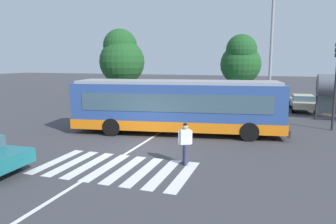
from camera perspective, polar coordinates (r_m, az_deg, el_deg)
ground_plane at (r=15.40m, az=-4.63°, el=-6.49°), size 160.00×160.00×0.00m
city_transit_bus at (r=18.10m, az=1.64°, el=1.03°), size 12.22×4.48×3.06m
pedestrian_crossing_street at (r=12.76m, az=3.11°, el=-5.27°), size 0.53×0.41×1.72m
parked_car_red at (r=30.87m, az=-2.60°, el=2.87°), size 2.13×4.62×1.35m
parked_car_blue at (r=29.51m, az=1.76°, el=2.58°), size 1.98×4.56×1.35m
parked_car_teal at (r=29.08m, az=6.91°, el=2.42°), size 2.23×4.65×1.35m
parked_car_white at (r=28.98m, az=12.52°, el=2.25°), size 2.02×4.57×1.35m
parked_car_charcoal at (r=28.43m, az=17.61°, el=1.90°), size 2.25×4.66×1.35m
parked_car_champagne at (r=28.94m, az=23.12°, el=1.72°), size 1.97×4.55×1.35m
twin_arm_street_lamp at (r=24.41m, az=18.19°, el=12.55°), size 4.15×0.32×9.50m
background_tree_left at (r=36.39m, az=-8.37°, el=9.76°), size 5.06×5.06×7.74m
background_tree_right at (r=30.81m, az=13.00°, el=9.10°), size 3.81×3.81×6.62m
crosswalk_painted_stripes at (r=12.76m, az=-9.43°, el=-9.92°), size 5.99×3.34×0.01m
lane_center_line at (r=17.31m, az=-3.05°, el=-4.70°), size 0.16×24.00×0.01m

